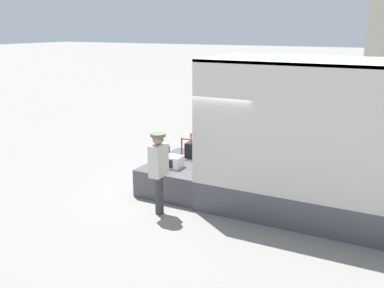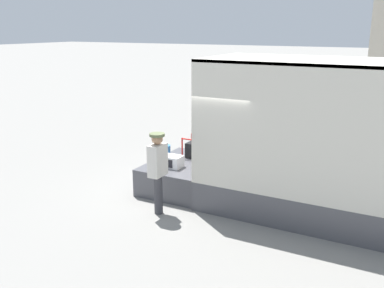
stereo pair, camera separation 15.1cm
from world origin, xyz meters
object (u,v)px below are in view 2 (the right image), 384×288
at_px(portable_generator, 200,150).
at_px(orange_bucket, 165,152).
at_px(microwave, 172,162).
at_px(worker_person, 158,165).

relative_size(portable_generator, orange_bucket, 2.16).
height_order(portable_generator, orange_bucket, portable_generator).
height_order(microwave, orange_bucket, orange_bucket).
xyz_separation_m(microwave, worker_person, (0.32, -1.13, 0.29)).
bearing_deg(orange_bucket, worker_person, -62.62).
bearing_deg(portable_generator, microwave, -102.66).
bearing_deg(portable_generator, worker_person, -87.44).
distance_m(microwave, portable_generator, 1.02).
distance_m(microwave, orange_bucket, 0.72).
bearing_deg(worker_person, portable_generator, 92.56).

